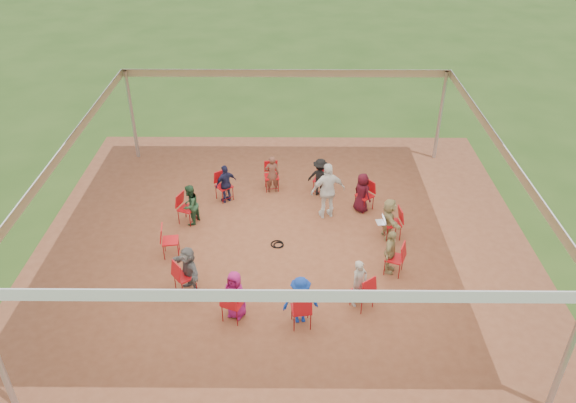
{
  "coord_description": "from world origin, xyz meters",
  "views": [
    {
      "loc": [
        0.19,
        -11.84,
        8.89
      ],
      "look_at": [
        0.1,
        0.3,
        1.19
      ],
      "focal_mm": 35.0,
      "sensor_mm": 36.0,
      "label": 1
    }
  ],
  "objects_px": {
    "chair_11": "(394,258)",
    "person_seated_4": "(226,184)",
    "standing_person": "(328,191)",
    "person_seated_9": "(359,283)",
    "laptop": "(382,221)",
    "person_seated_5": "(190,205)",
    "person_seated_10": "(390,252)",
    "chair_1": "(365,196)",
    "person_seated_7": "(235,295)",
    "chair_9": "(301,309)",
    "chair_3": "(272,177)",
    "chair_7": "(185,276)",
    "chair_8": "(233,303)",
    "person_seated_1": "(362,193)",
    "person_seated_3": "(272,174)",
    "chair_5": "(187,209)",
    "person_seated_6": "(189,269)",
    "chair_2": "(321,180)",
    "person_seated_0": "(389,219)",
    "person_seated_2": "(320,177)",
    "person_seated_8": "(300,300)",
    "chair_0": "(393,223)",
    "chair_10": "(362,291)",
    "chair_6": "(170,241)",
    "chair_4": "(224,186)",
    "cable_coil": "(278,244)"
  },
  "relations": [
    {
      "from": "person_seated_5",
      "to": "person_seated_10",
      "type": "distance_m",
      "value": 5.56
    },
    {
      "from": "chair_6",
      "to": "person_seated_1",
      "type": "distance_m",
      "value": 5.49
    },
    {
      "from": "chair_1",
      "to": "person_seated_7",
      "type": "xyz_separation_m",
      "value": [
        -3.32,
        -4.37,
        0.15
      ]
    },
    {
      "from": "laptop",
      "to": "chair_7",
      "type": "bearing_deg",
      "value": 105.8
    },
    {
      "from": "chair_11",
      "to": "person_seated_5",
      "type": "relative_size",
      "value": 0.76
    },
    {
      "from": "chair_7",
      "to": "person_seated_4",
      "type": "height_order",
      "value": "person_seated_4"
    },
    {
      "from": "chair_1",
      "to": "person_seated_7",
      "type": "height_order",
      "value": "person_seated_7"
    },
    {
      "from": "person_seated_4",
      "to": "laptop",
      "type": "bearing_deg",
      "value": 118.98
    },
    {
      "from": "chair_3",
      "to": "person_seated_1",
      "type": "bearing_deg",
      "value": 147.91
    },
    {
      "from": "chair_8",
      "to": "chair_9",
      "type": "relative_size",
      "value": 1.0
    },
    {
      "from": "chair_2",
      "to": "chair_8",
      "type": "height_order",
      "value": "same"
    },
    {
      "from": "chair_7",
      "to": "person_seated_0",
      "type": "xyz_separation_m",
      "value": [
        5.04,
        2.18,
        0.15
      ]
    },
    {
      "from": "chair_3",
      "to": "person_seated_5",
      "type": "relative_size",
      "value": 0.76
    },
    {
      "from": "chair_5",
      "to": "chair_3",
      "type": "bearing_deg",
      "value": 150.0
    },
    {
      "from": "person_seated_7",
      "to": "person_seated_8",
      "type": "bearing_deg",
      "value": 15.0
    },
    {
      "from": "chair_0",
      "to": "person_seated_4",
      "type": "xyz_separation_m",
      "value": [
        -4.59,
        1.78,
        0.15
      ]
    },
    {
      "from": "person_seated_9",
      "to": "laptop",
      "type": "xyz_separation_m",
      "value": [
        0.87,
        2.56,
        -0.04
      ]
    },
    {
      "from": "chair_11",
      "to": "person_seated_4",
      "type": "xyz_separation_m",
      "value": [
        -4.41,
        3.27,
        0.15
      ]
    },
    {
      "from": "chair_6",
      "to": "person_seated_9",
      "type": "distance_m",
      "value": 4.93
    },
    {
      "from": "person_seated_4",
      "to": "standing_person",
      "type": "xyz_separation_m",
      "value": [
        2.92,
        -0.77,
        0.24
      ]
    },
    {
      "from": "chair_11",
      "to": "person_seated_3",
      "type": "height_order",
      "value": "person_seated_3"
    },
    {
      "from": "person_seated_5",
      "to": "chair_9",
      "type": "bearing_deg",
      "value": 59.3
    },
    {
      "from": "chair_4",
      "to": "person_seated_4",
      "type": "bearing_deg",
      "value": 90.0
    },
    {
      "from": "chair_6",
      "to": "chair_7",
      "type": "distance_m",
      "value": 1.5
    },
    {
      "from": "person_seated_2",
      "to": "person_seated_9",
      "type": "xyz_separation_m",
      "value": [
        0.68,
        -4.77,
        0.0
      ]
    },
    {
      "from": "chair_10",
      "to": "person_seated_1",
      "type": "xyz_separation_m",
      "value": [
        0.4,
        4.0,
        0.15
      ]
    },
    {
      "from": "chair_1",
      "to": "chair_2",
      "type": "relative_size",
      "value": 1.0
    },
    {
      "from": "person_seated_6",
      "to": "laptop",
      "type": "distance_m",
      "value": 5.21
    },
    {
      "from": "chair_1",
      "to": "chair_7",
      "type": "relative_size",
      "value": 1.0
    },
    {
      "from": "person_seated_6",
      "to": "chair_1",
      "type": "bearing_deg",
      "value": 90.0
    },
    {
      "from": "person_seated_1",
      "to": "person_seated_0",
      "type": "bearing_deg",
      "value": 165.0
    },
    {
      "from": "chair_7",
      "to": "person_seated_3",
      "type": "distance_m",
      "value": 4.93
    },
    {
      "from": "chair_3",
      "to": "person_seated_7",
      "type": "relative_size",
      "value": 0.76
    },
    {
      "from": "chair_5",
      "to": "person_seated_4",
      "type": "height_order",
      "value": "person_seated_4"
    },
    {
      "from": "chair_0",
      "to": "chair_11",
      "type": "bearing_deg",
      "value": 165.0
    },
    {
      "from": "chair_5",
      "to": "person_seated_6",
      "type": "relative_size",
      "value": 0.76
    },
    {
      "from": "chair_0",
      "to": "person_seated_0",
      "type": "height_order",
      "value": "person_seated_0"
    },
    {
      "from": "chair_3",
      "to": "person_seated_5",
      "type": "xyz_separation_m",
      "value": [
        -2.17,
        -1.84,
        0.15
      ]
    },
    {
      "from": "person_seated_5",
      "to": "cable_coil",
      "type": "xyz_separation_m",
      "value": [
        2.41,
        -1.01,
        -0.58
      ]
    },
    {
      "from": "chair_8",
      "to": "person_seated_1",
      "type": "relative_size",
      "value": 0.76
    },
    {
      "from": "person_seated_0",
      "to": "person_seated_4",
      "type": "relative_size",
      "value": 1.0
    },
    {
      "from": "person_seated_9",
      "to": "chair_7",
      "type": "bearing_deg",
      "value": 136.21
    },
    {
      "from": "chair_8",
      "to": "chair_7",
      "type": "bearing_deg",
      "value": 165.0
    },
    {
      "from": "person_seated_4",
      "to": "person_seated_6",
      "type": "bearing_deg",
      "value": 45.0
    },
    {
      "from": "chair_8",
      "to": "laptop",
      "type": "bearing_deg",
      "value": 61.72
    },
    {
      "from": "chair_1",
      "to": "person_seated_10",
      "type": "xyz_separation_m",
      "value": [
        0.3,
        -2.83,
        0.15
      ]
    },
    {
      "from": "person_seated_9",
      "to": "person_seated_10",
      "type": "relative_size",
      "value": 1.0
    },
    {
      "from": "person_seated_1",
      "to": "person_seated_6",
      "type": "height_order",
      "value": "same"
    },
    {
      "from": "person_seated_3",
      "to": "chair_0",
      "type": "bearing_deg",
      "value": 136.21
    },
    {
      "from": "chair_4",
      "to": "person_seated_7",
      "type": "bearing_deg",
      "value": 60.7
    }
  ]
}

